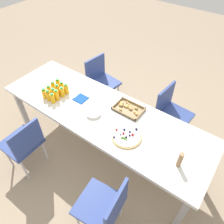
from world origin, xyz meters
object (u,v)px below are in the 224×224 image
Objects in this scene: chair_far_left at (101,79)px; juice_bottle_7 at (58,90)px; juice_bottle_8 at (62,92)px; plate_stack at (93,113)px; juice_bottle_3 at (49,90)px; fruit_pizza at (127,136)px; juice_bottle_5 at (57,95)px; juice_bottle_10 at (62,87)px; juice_bottle_9 at (58,84)px; chair_near_right at (105,206)px; juice_bottle_0 at (44,94)px; juice_bottle_11 at (66,89)px; cardboard_tube at (180,160)px; juice_bottle_2 at (53,98)px; chair_near_left at (24,143)px; juice_bottle_4 at (54,93)px; chair_far_right at (171,111)px; juice_bottle_6 at (53,87)px; napkin_stack at (81,99)px; party_table at (102,115)px; snack_tray at (128,108)px; juice_bottle_1 at (48,96)px.

chair_far_left is 0.89m from juice_bottle_7.
juice_bottle_8 is 0.75× the size of plate_stack.
juice_bottle_3 is 0.42× the size of fruit_pizza.
juice_bottle_10 is at bearing 114.78° from juice_bottle_5.
juice_bottle_10 is (0.08, -0.01, -0.00)m from juice_bottle_9.
fruit_pizza is at bearing 9.69° from chair_near_right.
juice_bottle_8 reaches higher than chair_far_left.
juice_bottle_5 is (0.15, 0.07, 0.01)m from juice_bottle_0.
juice_bottle_11 is (0.00, 0.15, -0.00)m from juice_bottle_5.
juice_bottle_5 is 0.15m from juice_bottle_11.
juice_bottle_9 is 0.83× the size of cardboard_tube.
juice_bottle_2 reaches higher than plate_stack.
juice_bottle_9 reaches higher than chair_near_left.
juice_bottle_8 reaches higher than juice_bottle_4.
juice_bottle_4 is 0.07m from juice_bottle_7.
chair_far_right is 1.55m from juice_bottle_6.
chair_near_left and chair_near_right have the same top height.
juice_bottle_3 is at bearing -153.62° from juice_bottle_8.
juice_bottle_2 is 0.23m from juice_bottle_10.
chair_far_right reaches higher than napkin_stack.
party_table is 0.60m from juice_bottle_5.
juice_bottle_3 is at bearing 58.07° from chair_near_right.
snack_tray is (0.86, 0.36, -0.05)m from juice_bottle_4.
juice_bottle_10 reaches higher than chair_near_right.
chair_far_left is 0.82m from juice_bottle_11.
chair_far_right is 1.00× the size of chair_near_right.
juice_bottle_7 is at bearing 88.09° from juice_bottle_4.
snack_tray is at bearing 43.38° from party_table.
chair_near_right is 6.00× the size of juice_bottle_2.
juice_bottle_1 is at bearing -45.93° from chair_far_right.
juice_bottle_11 reaches higher than chair_near_right.
juice_bottle_3 is at bearing 176.15° from juice_bottle_5.
cardboard_tube is at bearing -4.80° from juice_bottle_9.
party_table is at bearing 12.81° from juice_bottle_4.
chair_near_right is 1.41m from juice_bottle_8.
juice_bottle_11 reaches higher than juice_bottle_8.
juice_bottle_10 is 0.44× the size of fruit_pizza.
plate_stack is at bearing 41.94° from chair_far_left.
juice_bottle_8 is (0.15, 0.07, 0.00)m from juice_bottle_3.
juice_bottle_2 is 0.53m from plate_stack.
juice_bottle_7 is at bearing 60.73° from juice_bottle_0.
napkin_stack is (-0.78, 0.16, -0.01)m from fruit_pizza.
juice_bottle_0 is (-0.71, -0.22, 0.12)m from party_table.
juice_bottle_6 reaches higher than fruit_pizza.
juice_bottle_5 reaches higher than napkin_stack.
party_table is 3.13× the size of chair_far_right.
juice_bottle_8 is at bearing 6.24° from juice_bottle_7.
juice_bottle_6 is at bearing 11.40° from chair_near_left.
juice_bottle_5 is (0.06, -0.90, 0.32)m from chair_far_left.
juice_bottle_4 is (0.08, 0.08, -0.00)m from juice_bottle_0.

